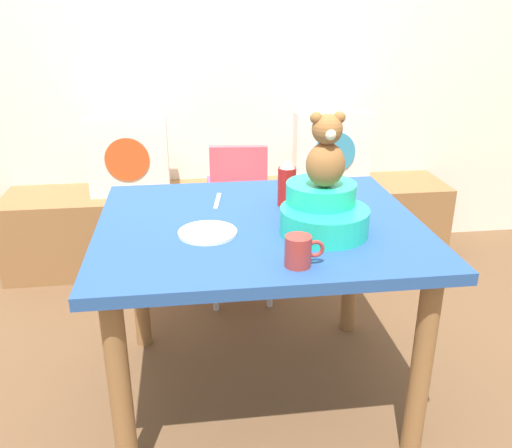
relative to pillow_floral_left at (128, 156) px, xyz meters
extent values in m
plane|color=brown|center=(0.57, -1.21, -0.68)|extent=(8.00, 8.00, 0.00)
cube|color=silver|center=(0.57, 0.29, 0.62)|extent=(4.40, 0.10, 2.60)
cube|color=olive|center=(0.57, 0.02, -0.45)|extent=(2.60, 0.44, 0.46)
cube|color=white|center=(0.00, 0.00, 0.00)|extent=(0.44, 0.14, 0.44)
cylinder|color=#D84C1E|center=(0.00, -0.07, 0.00)|extent=(0.24, 0.01, 0.24)
cube|color=white|center=(1.16, 0.00, 0.00)|extent=(0.44, 0.14, 0.44)
cylinder|color=teal|center=(1.16, -0.07, 0.00)|extent=(0.24, 0.01, 0.24)
cube|color=#A746C4|center=(0.54, 0.02, -0.19)|extent=(0.20, 0.14, 0.06)
cube|color=#264C8C|center=(0.57, -1.21, 0.04)|extent=(1.15, 0.97, 0.04)
cylinder|color=olive|center=(0.09, -1.61, -0.33)|extent=(0.07, 0.07, 0.70)
cylinder|color=olive|center=(1.06, -1.61, -0.33)|extent=(0.07, 0.07, 0.70)
cylinder|color=olive|center=(0.09, -0.82, -0.33)|extent=(0.07, 0.07, 0.70)
cylinder|color=olive|center=(1.06, -0.82, -0.33)|extent=(0.07, 0.07, 0.70)
cylinder|color=#D84C59|center=(0.58, -0.43, -0.17)|extent=(0.34, 0.34, 0.10)
cube|color=#D84C59|center=(0.59, -0.29, -0.01)|extent=(0.30, 0.08, 0.24)
cube|color=white|center=(0.56, -0.61, -0.10)|extent=(0.32, 0.23, 0.02)
cylinder|color=silver|center=(0.44, -0.57, -0.45)|extent=(0.03, 0.03, 0.46)
cylinder|color=silver|center=(0.72, -0.57, -0.45)|extent=(0.03, 0.03, 0.46)
cylinder|color=silver|center=(0.44, -0.29, -0.45)|extent=(0.03, 0.03, 0.46)
cylinder|color=silver|center=(0.72, -0.29, -0.45)|extent=(0.03, 0.03, 0.46)
cylinder|color=#21C79A|center=(0.78, -1.35, 0.10)|extent=(0.30, 0.30, 0.09)
cylinder|color=#21C79A|center=(0.78, -1.29, 0.18)|extent=(0.24, 0.24, 0.07)
ellipsoid|color=#956131|center=(0.78, -1.33, 0.29)|extent=(0.13, 0.11, 0.15)
sphere|color=#956131|center=(0.78, -1.33, 0.41)|extent=(0.10, 0.10, 0.10)
sphere|color=beige|center=(0.78, -1.37, 0.40)|extent=(0.04, 0.04, 0.04)
sphere|color=#956131|center=(0.74, -1.33, 0.45)|extent=(0.04, 0.04, 0.04)
sphere|color=#956131|center=(0.81, -1.33, 0.45)|extent=(0.04, 0.04, 0.04)
cylinder|color=red|center=(0.70, -1.06, 0.13)|extent=(0.07, 0.07, 0.15)
cone|color=white|center=(0.70, -1.06, 0.23)|extent=(0.06, 0.06, 0.03)
cylinder|color=#9E332D|center=(0.64, -1.58, 0.11)|extent=(0.08, 0.08, 0.09)
torus|color=#9E332D|center=(0.69, -1.58, 0.11)|extent=(0.06, 0.01, 0.06)
cylinder|color=white|center=(0.38, -1.31, 0.07)|extent=(0.20, 0.20, 0.01)
cube|color=black|center=(0.91, -1.00, 0.06)|extent=(0.09, 0.15, 0.01)
cube|color=silver|center=(0.44, -0.98, 0.06)|extent=(0.04, 0.17, 0.01)
camera|label=1|loc=(0.33, -2.99, 0.78)|focal=37.81mm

